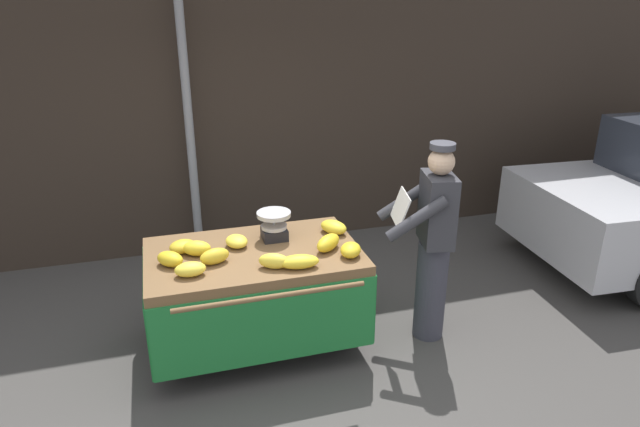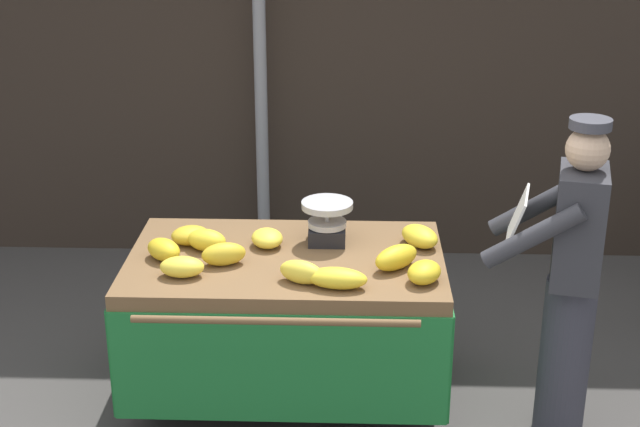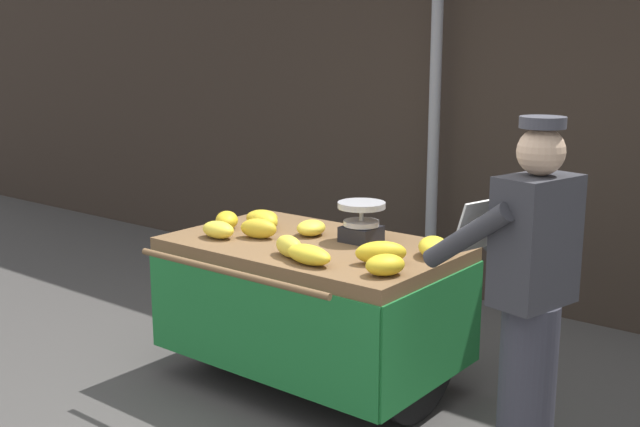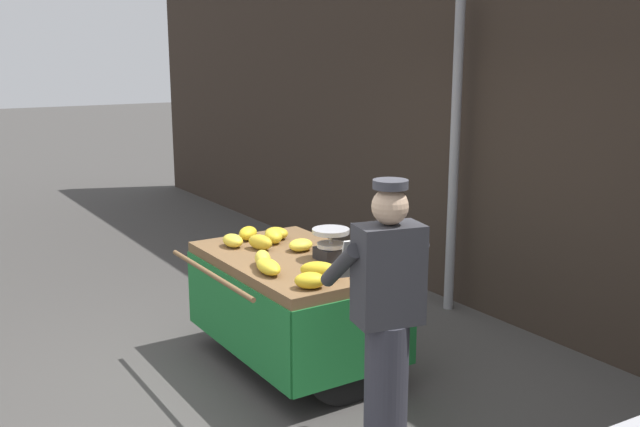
# 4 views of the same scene
# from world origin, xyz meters

# --- Properties ---
(ground_plane) EXTENTS (60.00, 60.00, 0.00)m
(ground_plane) POSITION_xyz_m (0.00, 0.00, 0.00)
(ground_plane) COLOR #423F3D
(back_wall) EXTENTS (16.00, 0.24, 3.81)m
(back_wall) POSITION_xyz_m (0.00, 2.82, 1.91)
(back_wall) COLOR #332821
(back_wall) RESTS_ON ground
(street_pole) EXTENTS (0.09, 0.09, 2.90)m
(street_pole) POSITION_xyz_m (-0.47, 2.51, 1.45)
(street_pole) COLOR gray
(street_pole) RESTS_ON ground
(banana_cart) EXTENTS (1.69, 1.24, 0.89)m
(banana_cart) POSITION_xyz_m (-0.17, 0.62, 0.65)
(banana_cart) COLOR brown
(banana_cart) RESTS_ON ground
(weighing_scale) EXTENTS (0.28, 0.28, 0.24)m
(weighing_scale) POSITION_xyz_m (0.05, 0.81, 1.00)
(weighing_scale) COLOR black
(weighing_scale) RESTS_ON banana_cart
(banana_bunch_0) EXTENTS (0.26, 0.19, 0.12)m
(banana_bunch_0) POSITION_xyz_m (-0.48, 0.50, 0.94)
(banana_bunch_0) COLOR gold
(banana_bunch_0) RESTS_ON banana_cart
(banana_bunch_1) EXTENTS (0.25, 0.25, 0.11)m
(banana_bunch_1) POSITION_xyz_m (-0.80, 0.55, 0.94)
(banana_bunch_1) COLOR gold
(banana_bunch_1) RESTS_ON banana_cart
(banana_bunch_2) EXTENTS (0.23, 0.15, 0.10)m
(banana_bunch_2) POSITION_xyz_m (-0.67, 0.35, 0.94)
(banana_bunch_2) COLOR yellow
(banana_bunch_2) RESTS_ON banana_cart
(banana_bunch_3) EXTENTS (0.26, 0.20, 0.12)m
(banana_bunch_3) POSITION_xyz_m (-0.07, 0.29, 0.94)
(banana_bunch_3) COLOR yellow
(banana_bunch_3) RESTS_ON banana_cart
(banana_bunch_4) EXTENTS (0.29, 0.28, 0.12)m
(banana_bunch_4) POSITION_xyz_m (0.41, 0.48, 0.95)
(banana_bunch_4) COLOR gold
(banana_bunch_4) RESTS_ON banana_cart
(banana_bunch_5) EXTENTS (0.27, 0.30, 0.11)m
(banana_bunch_5) POSITION_xyz_m (0.55, 0.78, 0.94)
(banana_bunch_5) COLOR yellow
(banana_bunch_5) RESTS_ON banana_cart
(banana_bunch_6) EXTENTS (0.24, 0.26, 0.11)m
(banana_bunch_6) POSITION_xyz_m (0.54, 0.32, 0.94)
(banana_bunch_6) COLOR gold
(banana_bunch_6) RESTS_ON banana_cart
(banana_bunch_7) EXTENTS (0.22, 0.24, 0.09)m
(banana_bunch_7) POSITION_xyz_m (-0.28, 0.74, 0.93)
(banana_bunch_7) COLOR yellow
(banana_bunch_7) RESTS_ON banana_cart
(banana_bunch_8) EXTENTS (0.25, 0.21, 0.12)m
(banana_bunch_8) POSITION_xyz_m (-0.59, 0.68, 0.94)
(banana_bunch_8) COLOR yellow
(banana_bunch_8) RESTS_ON banana_cart
(banana_bunch_9) EXTENTS (0.25, 0.23, 0.10)m
(banana_bunch_9) POSITION_xyz_m (-0.70, 0.76, 0.93)
(banana_bunch_9) COLOR gold
(banana_bunch_9) RESTS_ON banana_cart
(banana_bunch_10) EXTENTS (0.31, 0.18, 0.10)m
(banana_bunch_10) POSITION_xyz_m (0.11, 0.24, 0.94)
(banana_bunch_10) COLOR yellow
(banana_bunch_10) RESTS_ON banana_cart
(vendor_person) EXTENTS (0.65, 0.60, 1.71)m
(vendor_person) POSITION_xyz_m (1.28, 0.38, 0.87)
(vendor_person) COLOR #383842
(vendor_person) RESTS_ON ground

